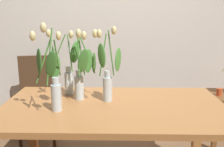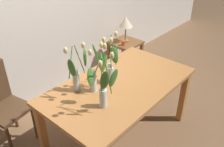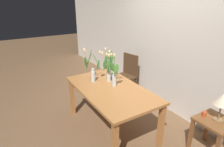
{
  "view_description": "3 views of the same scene",
  "coord_description": "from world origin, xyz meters",
  "px_view_note": "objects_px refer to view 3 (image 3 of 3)",
  "views": [
    {
      "loc": [
        0.03,
        -1.71,
        1.37
      ],
      "look_at": [
        -0.01,
        -0.01,
        0.97
      ],
      "focal_mm": 40.69,
      "sensor_mm": 36.0,
      "label": 1
    },
    {
      "loc": [
        -1.61,
        -1.3,
        2.11
      ],
      "look_at": [
        -0.08,
        0.04,
        0.89
      ],
      "focal_mm": 38.98,
      "sensor_mm": 36.0,
      "label": 2
    },
    {
      "loc": [
        2.33,
        -1.41,
        2.06
      ],
      "look_at": [
        -0.06,
        0.06,
        0.96
      ],
      "focal_mm": 30.95,
      "sensor_mm": 36.0,
      "label": 3
    }
  ],
  "objects_px": {
    "pillar_candle": "(204,114)",
    "tulip_vase_2": "(92,70)",
    "tulip_vase_3": "(111,68)",
    "table_lamp": "(223,100)",
    "dining_table": "(111,93)",
    "tulip_vase_0": "(114,75)",
    "side_table": "(214,127)",
    "tulip_vase_1": "(109,71)",
    "dining_chair": "(127,73)"
  },
  "relations": [
    {
      "from": "pillar_candle",
      "to": "tulip_vase_2",
      "type": "bearing_deg",
      "value": -147.06
    },
    {
      "from": "tulip_vase_3",
      "to": "table_lamp",
      "type": "xyz_separation_m",
      "value": [
        1.6,
        0.68,
        -0.07
      ]
    },
    {
      "from": "dining_table",
      "to": "tulip_vase_0",
      "type": "height_order",
      "value": "tulip_vase_0"
    },
    {
      "from": "side_table",
      "to": "table_lamp",
      "type": "relative_size",
      "value": 1.38
    },
    {
      "from": "tulip_vase_3",
      "to": "tulip_vase_1",
      "type": "bearing_deg",
      "value": -42.7
    },
    {
      "from": "dining_table",
      "to": "dining_chair",
      "type": "height_order",
      "value": "dining_chair"
    },
    {
      "from": "dining_chair",
      "to": "table_lamp",
      "type": "relative_size",
      "value": 2.34
    },
    {
      "from": "dining_chair",
      "to": "tulip_vase_1",
      "type": "bearing_deg",
      "value": -53.41
    },
    {
      "from": "tulip_vase_3",
      "to": "tulip_vase_0",
      "type": "bearing_deg",
      "value": -24.52
    },
    {
      "from": "tulip_vase_0",
      "to": "tulip_vase_3",
      "type": "bearing_deg",
      "value": 155.48
    },
    {
      "from": "dining_table",
      "to": "tulip_vase_3",
      "type": "xyz_separation_m",
      "value": [
        -0.37,
        0.23,
        0.28
      ]
    },
    {
      "from": "tulip_vase_3",
      "to": "dining_chair",
      "type": "bearing_deg",
      "value": 124.19
    },
    {
      "from": "tulip_vase_1",
      "to": "dining_table",
      "type": "bearing_deg",
      "value": -22.47
    },
    {
      "from": "dining_chair",
      "to": "tulip_vase_0",
      "type": "bearing_deg",
      "value": -46.64
    },
    {
      "from": "dining_table",
      "to": "side_table",
      "type": "relative_size",
      "value": 2.91
    },
    {
      "from": "tulip_vase_1",
      "to": "dining_chair",
      "type": "bearing_deg",
      "value": 126.59
    },
    {
      "from": "tulip_vase_1",
      "to": "tulip_vase_2",
      "type": "distance_m",
      "value": 0.28
    },
    {
      "from": "tulip_vase_0",
      "to": "table_lamp",
      "type": "bearing_deg",
      "value": 33.05
    },
    {
      "from": "dining_chair",
      "to": "tulip_vase_2",
      "type": "bearing_deg",
      "value": -66.7
    },
    {
      "from": "table_lamp",
      "to": "pillar_candle",
      "type": "height_order",
      "value": "table_lamp"
    },
    {
      "from": "dining_table",
      "to": "tulip_vase_3",
      "type": "height_order",
      "value": "tulip_vase_3"
    },
    {
      "from": "dining_table",
      "to": "tulip_vase_1",
      "type": "relative_size",
      "value": 2.98
    },
    {
      "from": "dining_table",
      "to": "dining_chair",
      "type": "xyz_separation_m",
      "value": [
        -0.85,
        0.93,
        -0.12
      ]
    },
    {
      "from": "tulip_vase_2",
      "to": "tulip_vase_3",
      "type": "relative_size",
      "value": 1.12
    },
    {
      "from": "pillar_candle",
      "to": "dining_table",
      "type": "bearing_deg",
      "value": -142.61
    },
    {
      "from": "tulip_vase_0",
      "to": "tulip_vase_1",
      "type": "bearing_deg",
      "value": 174.04
    },
    {
      "from": "tulip_vase_0",
      "to": "table_lamp",
      "type": "xyz_separation_m",
      "value": [
        1.28,
        0.83,
        -0.07
      ]
    },
    {
      "from": "tulip_vase_3",
      "to": "dining_chair",
      "type": "relative_size",
      "value": 0.56
    },
    {
      "from": "tulip_vase_1",
      "to": "table_lamp",
      "type": "bearing_deg",
      "value": 29.0
    },
    {
      "from": "tulip_vase_1",
      "to": "tulip_vase_3",
      "type": "height_order",
      "value": "tulip_vase_1"
    },
    {
      "from": "tulip_vase_0",
      "to": "pillar_candle",
      "type": "distance_m",
      "value": 1.39
    },
    {
      "from": "dining_table",
      "to": "side_table",
      "type": "height_order",
      "value": "dining_table"
    },
    {
      "from": "dining_table",
      "to": "tulip_vase_3",
      "type": "bearing_deg",
      "value": 148.74
    },
    {
      "from": "tulip_vase_3",
      "to": "table_lamp",
      "type": "distance_m",
      "value": 1.74
    },
    {
      "from": "table_lamp",
      "to": "pillar_candle",
      "type": "bearing_deg",
      "value": -152.35
    },
    {
      "from": "tulip_vase_2",
      "to": "pillar_candle",
      "type": "bearing_deg",
      "value": 32.94
    },
    {
      "from": "table_lamp",
      "to": "dining_table",
      "type": "bearing_deg",
      "value": -143.7
    },
    {
      "from": "dining_chair",
      "to": "dining_table",
      "type": "bearing_deg",
      "value": -47.58
    },
    {
      "from": "tulip_vase_0",
      "to": "table_lamp",
      "type": "height_order",
      "value": "tulip_vase_0"
    },
    {
      "from": "tulip_vase_2",
      "to": "side_table",
      "type": "xyz_separation_m",
      "value": [
        1.61,
        1.01,
        -0.52
      ]
    },
    {
      "from": "tulip_vase_2",
      "to": "table_lamp",
      "type": "xyz_separation_m",
      "value": [
        1.63,
        1.03,
        -0.1
      ]
    },
    {
      "from": "tulip_vase_0",
      "to": "tulip_vase_3",
      "type": "xyz_separation_m",
      "value": [
        -0.33,
        0.15,
        -0.0
      ]
    },
    {
      "from": "dining_table",
      "to": "side_table",
      "type": "distance_m",
      "value": 1.52
    },
    {
      "from": "tulip_vase_2",
      "to": "side_table",
      "type": "distance_m",
      "value": 1.97
    },
    {
      "from": "side_table",
      "to": "tulip_vase_1",
      "type": "bearing_deg",
      "value": -151.28
    },
    {
      "from": "dining_table",
      "to": "table_lamp",
      "type": "distance_m",
      "value": 1.54
    },
    {
      "from": "tulip_vase_2",
      "to": "table_lamp",
      "type": "distance_m",
      "value": 1.93
    },
    {
      "from": "tulip_vase_0",
      "to": "tulip_vase_2",
      "type": "bearing_deg",
      "value": -149.75
    },
    {
      "from": "tulip_vase_2",
      "to": "table_lamp",
      "type": "bearing_deg",
      "value": 32.46
    },
    {
      "from": "tulip_vase_1",
      "to": "tulip_vase_2",
      "type": "height_order",
      "value": "tulip_vase_2"
    }
  ]
}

